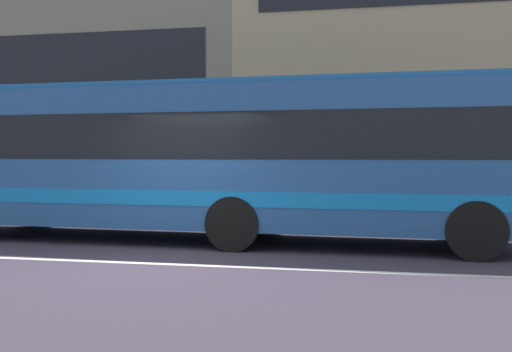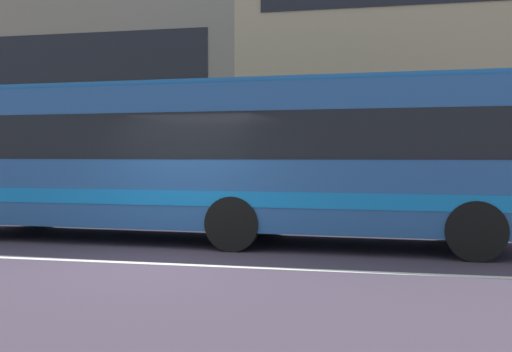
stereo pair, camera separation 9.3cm
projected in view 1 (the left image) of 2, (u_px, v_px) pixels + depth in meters
name	position (u px, v px, depth m)	size (l,w,h in m)	color
ground_plane	(155.00, 264.00, 9.60)	(160.00, 160.00, 0.00)	#403644
lane_centre_line	(155.00, 264.00, 9.60)	(60.00, 0.16, 0.01)	silver
hedge_row_far	(214.00, 204.00, 16.40)	(13.48, 1.10, 0.82)	#1E551A
transit_bus	(214.00, 155.00, 12.12)	(11.89, 3.06, 3.16)	#234F8B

